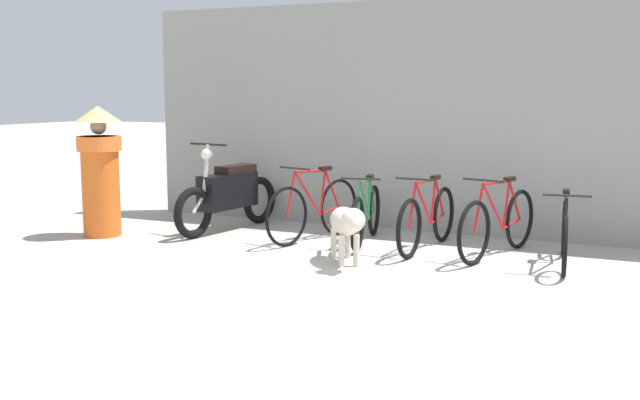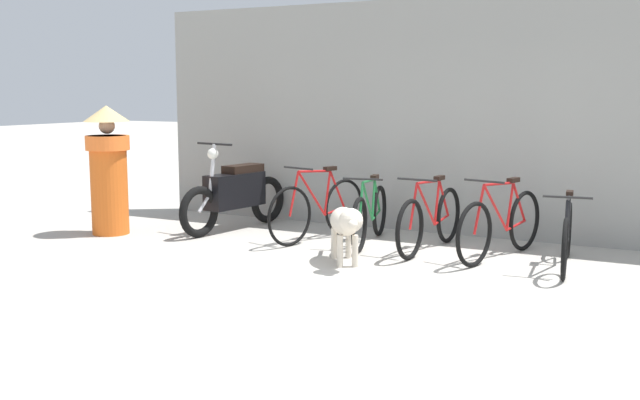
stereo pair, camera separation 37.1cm
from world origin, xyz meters
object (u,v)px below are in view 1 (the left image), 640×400
Objects in this scene: bicycle_1 at (366,215)px; bicycle_2 at (427,219)px; bicycle_0 at (314,209)px; motorcycle at (228,195)px; stray_dog at (346,223)px; bicycle_4 at (565,234)px; person_in_robes at (100,167)px; bicycle_3 at (498,224)px.

bicycle_2 is (0.76, -0.06, 0.02)m from bicycle_1.
bicycle_0 is 1.29m from motorcycle.
bicycle_0 reaches higher than stray_dog.
bicycle_4 is at bearing 103.12° from bicycle_0.
stray_dog is at bearing 175.11° from person_in_robes.
bicycle_4 reaches higher than stray_dog.
person_in_robes is (-3.93, -0.86, 0.51)m from bicycle_2.
bicycle_3 is 1.04× the size of bicycle_4.
bicycle_2 is 2.68m from motorcycle.
bicycle_2 is 1.52m from bicycle_4.
bicycle_0 reaches higher than bicycle_3.
bicycle_0 is 0.84× the size of motorcycle.
bicycle_2 is at bearing -76.89° from bicycle_3.
bicycle_3 reaches higher than bicycle_1.
bicycle_2 is 1.08× the size of person_in_robes.
bicycle_3 is (1.56, -0.08, 0.03)m from bicycle_1.
bicycle_1 is 0.85× the size of motorcycle.
stray_dog is at bearing 70.98° from motorcycle.
bicycle_3 reaches higher than stray_dog.
stray_dog is at bearing -74.18° from bicycle_4.
bicycle_4 is (0.71, -0.15, -0.03)m from bicycle_3.
motorcycle reaches higher than bicycle_2.
stray_dog is (2.12, -1.13, -0.03)m from motorcycle.
bicycle_0 is at bearing -99.37° from bicycle_4.
bicycle_2 is at bearing -169.51° from person_in_robes.
bicycle_3 is at bearing 106.19° from bicycle_0.
person_in_robes is (-4.73, -0.84, 0.49)m from bicycle_3.
bicycle_4 is at bearing 78.39° from stray_dog.
bicycle_1 is 1.62× the size of stray_dog.
bicycle_3 is 0.72m from bicycle_4.
person_in_robes is at bearing -56.41° from bicycle_0.
bicycle_2 is 1.01× the size of bicycle_3.
bicycle_3 is 4.83m from person_in_robes.
bicycle_4 is (1.51, -0.17, -0.02)m from bicycle_2.
bicycle_1 is (0.63, 0.10, -0.04)m from bicycle_0.
person_in_robes is (-1.25, -0.96, 0.39)m from motorcycle.
bicycle_3 reaches higher than bicycle_4.
bicycle_3 is at bearing -108.72° from bicycle_4.
person_in_robes reaches higher than bicycle_3.
bicycle_1 is 3.34m from person_in_robes.
motorcycle is 1.20× the size of person_in_robes.
person_in_robes reaches higher than bicycle_0.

